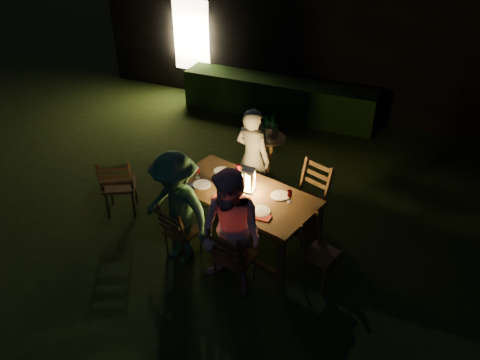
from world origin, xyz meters
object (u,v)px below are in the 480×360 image
at_px(chair_near_left, 182,239).
at_px(chair_near_right, 234,266).
at_px(lantern, 248,182).
at_px(person_opp_right, 231,234).
at_px(bottle_bucket_a, 265,129).
at_px(chair_spare, 121,194).
at_px(dining_table, 243,197).
at_px(bottle_bucket_b, 273,128).
at_px(chair_far_right, 305,210).
at_px(ice_bucket, 269,131).
at_px(person_house_side, 252,158).
at_px(side_table, 268,142).
at_px(chair_end, 319,261).
at_px(person_opp_left, 177,209).
at_px(chair_far_left, 250,187).
at_px(bottle_table, 229,177).

xyz_separation_m(chair_near_left, chair_near_right, (0.87, -0.22, 0.03)).
xyz_separation_m(chair_near_right, lantern, (-0.19, 0.89, 0.69)).
bearing_deg(person_opp_right, bottle_bucket_a, 116.57).
bearing_deg(chair_near_left, chair_spare, 173.86).
xyz_separation_m(dining_table, chair_near_left, (-0.63, -0.63, -0.47)).
distance_m(chair_near_left, chair_near_right, 0.90).
distance_m(person_opp_right, bottle_bucket_b, 2.73).
bearing_deg(chair_far_right, ice_bucket, -27.43).
distance_m(person_house_side, lantern, 0.93).
height_order(dining_table, person_house_side, person_house_side).
bearing_deg(bottle_bucket_a, side_table, 38.66).
bearing_deg(chair_end, ice_bucket, -128.15).
relative_size(chair_spare, lantern, 3.06).
xyz_separation_m(dining_table, person_opp_left, (-0.64, -0.68, 0.07)).
xyz_separation_m(chair_near_left, person_opp_left, (-0.01, -0.05, 0.54)).
relative_size(chair_near_right, chair_far_right, 0.94).
height_order(dining_table, bottle_bucket_a, bottle_bucket_a).
xyz_separation_m(chair_near_left, person_house_side, (0.39, 1.54, 0.54)).
height_order(person_house_side, bottle_bucket_b, person_house_side).
bearing_deg(lantern, person_opp_right, -79.56).
relative_size(lantern, bottle_bucket_b, 1.09).
bearing_deg(chair_far_left, chair_far_right, 179.31).
height_order(dining_table, chair_spare, chair_spare).
distance_m(chair_near_right, bottle_bucket_a, 2.69).
height_order(chair_near_left, bottle_bucket_a, bottle_bucket_a).
height_order(chair_near_left, person_opp_left, person_opp_left).
height_order(side_table, ice_bucket, ice_bucket).
distance_m(dining_table, lantern, 0.25).
xyz_separation_m(chair_far_right, person_house_side, (-0.96, 0.29, 0.49)).
bearing_deg(chair_end, chair_far_left, -112.94).
bearing_deg(person_house_side, chair_far_left, 89.68).
height_order(person_house_side, side_table, person_house_side).
bearing_deg(chair_end, chair_near_left, -63.72).
height_order(bottle_bucket_a, bottle_bucket_b, same).
xyz_separation_m(chair_near_left, bottle_table, (0.38, 0.70, 0.70)).
distance_m(chair_far_left, chair_end, 1.85).
bearing_deg(lantern, chair_far_left, 110.48).
distance_m(person_opp_left, bottle_bucket_a, 2.40).
relative_size(chair_far_left, chair_spare, 0.97).
height_order(chair_spare, lantern, lantern).
relative_size(person_opp_left, side_table, 2.14).
bearing_deg(chair_far_right, bottle_bucket_a, -25.02).
xyz_separation_m(chair_far_right, person_opp_right, (-0.49, -1.52, 0.53)).
xyz_separation_m(chair_near_right, side_table, (-0.53, 2.60, 0.37)).
xyz_separation_m(person_opp_left, ice_bucket, (0.35, 2.42, 0.06)).
height_order(chair_near_right, bottle_table, bottle_table).
bearing_deg(bottle_bucket_b, chair_near_right, -79.63).
bearing_deg(chair_near_right, chair_far_left, 114.58).
relative_size(chair_near_left, chair_far_right, 0.86).
bearing_deg(side_table, chair_near_right, -78.41).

